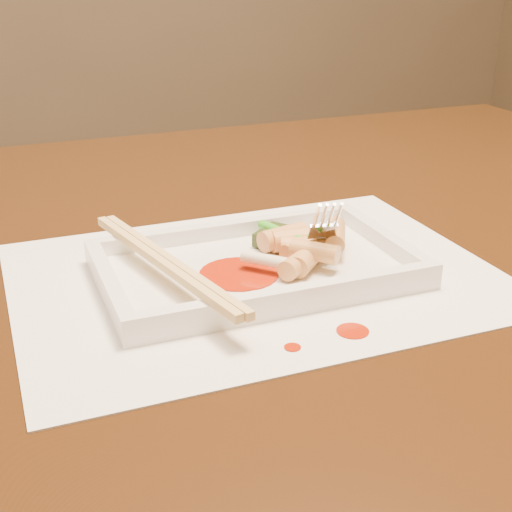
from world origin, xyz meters
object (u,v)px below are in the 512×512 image
object	(u,v)px
plate_base	(256,271)
fork	(324,168)
chopstick_a	(160,262)
table	(179,346)
placemat	(256,276)

from	to	relation	value
plate_base	fork	distance (m)	0.11
plate_base	chopstick_a	size ratio (longest dim) A/B	1.13
fork	table	bearing A→B (deg)	152.23
table	fork	bearing A→B (deg)	-27.77
placemat	table	bearing A→B (deg)	121.30
table	plate_base	distance (m)	0.14
plate_base	fork	xyz separation A→B (m)	(0.07, 0.02, 0.08)
plate_base	fork	bearing A→B (deg)	14.42
table	chopstick_a	bearing A→B (deg)	-112.19
placemat	chopstick_a	distance (m)	0.09
placemat	plate_base	world-z (taller)	plate_base
chopstick_a	table	bearing A→B (deg)	67.81
table	chopstick_a	world-z (taller)	chopstick_a
table	placemat	world-z (taller)	placemat
fork	plate_base	bearing A→B (deg)	-165.58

